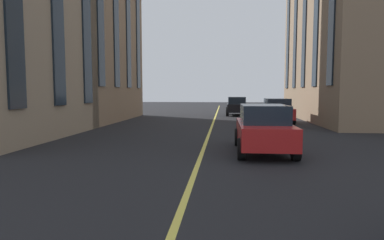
{
  "coord_description": "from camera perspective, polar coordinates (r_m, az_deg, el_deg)",
  "views": [
    {
      "loc": [
        2.14,
        -0.85,
        2.38
      ],
      "look_at": [
        11.23,
        0.04,
        1.6
      ],
      "focal_mm": 30.87,
      "sensor_mm": 36.0,
      "label": 1
    }
  ],
  "objects": [
    {
      "name": "car_red_parked_b",
      "position": [
        13.3,
        12.24,
        -1.34
      ],
      "size": [
        4.7,
        2.14,
        1.88
      ],
      "color": "#B21E1E",
      "rests_on": "ground_plane"
    },
    {
      "name": "lane_centre_line",
      "position": [
        18.04,
        2.85,
        -2.72
      ],
      "size": [
        80.0,
        0.16,
        0.01
      ],
      "color": "#D8C64C",
      "rests_on": "ground_plane"
    },
    {
      "name": "building_left_near",
      "position": [
        30.62,
        -20.75,
        18.74
      ],
      "size": [
        12.97,
        9.31,
        19.77
      ],
      "color": "#846B51",
      "rests_on": "ground_plane"
    },
    {
      "name": "car_black_parked_a",
      "position": [
        34.2,
        7.7,
        2.45
      ],
      "size": [
        4.7,
        2.14,
        1.88
      ],
      "color": "black",
      "rests_on": "ground_plane"
    },
    {
      "name": "car_red_oncoming",
      "position": [
        26.32,
        14.44,
        1.63
      ],
      "size": [
        4.7,
        2.14,
        1.88
      ],
      "color": "#B21E1E",
      "rests_on": "ground_plane"
    }
  ]
}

